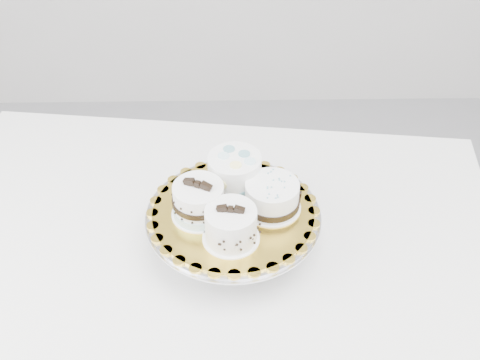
{
  "coord_description": "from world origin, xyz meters",
  "views": [
    {
      "loc": [
        0.19,
        -0.81,
        1.69
      ],
      "look_at": [
        0.21,
        0.07,
        0.92
      ],
      "focal_mm": 45.0,
      "sensor_mm": 36.0,
      "label": 1
    }
  ],
  "objects_px": {
    "table": "(207,262)",
    "cake_dots": "(235,172)",
    "cake_stand": "(233,224)",
    "cake_swirl": "(231,226)",
    "cake_board": "(233,212)",
    "cake_ribbon": "(272,197)",
    "cake_banded": "(199,202)"
  },
  "relations": [
    {
      "from": "table",
      "to": "cake_dots",
      "type": "relative_size",
      "value": 10.24
    },
    {
      "from": "cake_stand",
      "to": "cake_dots",
      "type": "relative_size",
      "value": 2.69
    },
    {
      "from": "cake_stand",
      "to": "cake_dots",
      "type": "distance_m",
      "value": 0.1
    },
    {
      "from": "cake_banded",
      "to": "cake_board",
      "type": "bearing_deg",
      "value": 29.45
    },
    {
      "from": "cake_stand",
      "to": "cake_swirl",
      "type": "relative_size",
      "value": 3.22
    },
    {
      "from": "cake_swirl",
      "to": "cake_stand",
      "type": "bearing_deg",
      "value": 93.6
    },
    {
      "from": "cake_stand",
      "to": "cake_swirl",
      "type": "xyz_separation_m",
      "value": [
        -0.0,
        -0.08,
        0.07
      ]
    },
    {
      "from": "cake_swirl",
      "to": "table",
      "type": "bearing_deg",
      "value": 126.65
    },
    {
      "from": "table",
      "to": "cake_board",
      "type": "relative_size",
      "value": 4.15
    },
    {
      "from": "table",
      "to": "cake_ribbon",
      "type": "distance_m",
      "value": 0.24
    },
    {
      "from": "cake_dots",
      "to": "cake_swirl",
      "type": "bearing_deg",
      "value": -83.38
    },
    {
      "from": "cake_stand",
      "to": "cake_ribbon",
      "type": "distance_m",
      "value": 0.1
    },
    {
      "from": "cake_banded",
      "to": "cake_ribbon",
      "type": "bearing_deg",
      "value": 30.08
    },
    {
      "from": "table",
      "to": "cake_banded",
      "type": "height_order",
      "value": "cake_banded"
    },
    {
      "from": "cake_banded",
      "to": "cake_dots",
      "type": "height_order",
      "value": "cake_banded"
    },
    {
      "from": "cake_swirl",
      "to": "cake_ribbon",
      "type": "relative_size",
      "value": 0.85
    },
    {
      "from": "cake_stand",
      "to": "cake_board",
      "type": "height_order",
      "value": "cake_board"
    },
    {
      "from": "table",
      "to": "cake_dots",
      "type": "bearing_deg",
      "value": 46.95
    },
    {
      "from": "cake_swirl",
      "to": "cake_banded",
      "type": "bearing_deg",
      "value": 139.83
    },
    {
      "from": "cake_banded",
      "to": "cake_dots",
      "type": "distance_m",
      "value": 0.11
    },
    {
      "from": "table",
      "to": "cake_dots",
      "type": "height_order",
      "value": "cake_dots"
    },
    {
      "from": "cake_banded",
      "to": "cake_ribbon",
      "type": "height_order",
      "value": "cake_banded"
    },
    {
      "from": "cake_stand",
      "to": "cake_banded",
      "type": "height_order",
      "value": "cake_banded"
    },
    {
      "from": "cake_stand",
      "to": "cake_dots",
      "type": "bearing_deg",
      "value": 87.02
    },
    {
      "from": "cake_stand",
      "to": "cake_board",
      "type": "distance_m",
      "value": 0.03
    },
    {
      "from": "cake_swirl",
      "to": "cake_ribbon",
      "type": "xyz_separation_m",
      "value": [
        0.08,
        0.08,
        -0.01
      ]
    },
    {
      "from": "table",
      "to": "cake_dots",
      "type": "xyz_separation_m",
      "value": [
        0.06,
        0.05,
        0.21
      ]
    },
    {
      "from": "cake_dots",
      "to": "cake_ribbon",
      "type": "xyz_separation_m",
      "value": [
        0.07,
        -0.06,
        -0.01
      ]
    },
    {
      "from": "cake_banded",
      "to": "cake_ribbon",
      "type": "xyz_separation_m",
      "value": [
        0.15,
        0.02,
        -0.0
      ]
    },
    {
      "from": "cake_swirl",
      "to": "cake_banded",
      "type": "relative_size",
      "value": 0.84
    },
    {
      "from": "cake_banded",
      "to": "cake_dots",
      "type": "xyz_separation_m",
      "value": [
        0.07,
        0.08,
        0.01
      ]
    },
    {
      "from": "cake_stand",
      "to": "cake_board",
      "type": "bearing_deg",
      "value": -14.04
    }
  ]
}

